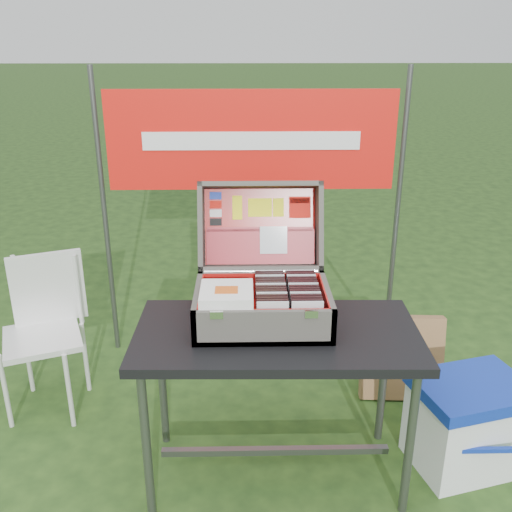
{
  "coord_description": "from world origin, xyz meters",
  "views": [
    {
      "loc": [
        -0.04,
        -2.07,
        1.84
      ],
      "look_at": [
        0.01,
        0.1,
        1.0
      ],
      "focal_mm": 40.0,
      "sensor_mm": 36.0,
      "label": 1
    }
  ],
  "objects_px": {
    "cardboard_box": "(401,358)",
    "table": "(276,405)",
    "cooler": "(467,424)",
    "chair": "(42,340)",
    "suitcase": "(262,262)"
  },
  "relations": [
    {
      "from": "suitcase",
      "to": "cardboard_box",
      "type": "bearing_deg",
      "value": 30.89
    },
    {
      "from": "cardboard_box",
      "to": "table",
      "type": "bearing_deg",
      "value": -136.77
    },
    {
      "from": "table",
      "to": "chair",
      "type": "height_order",
      "value": "chair"
    },
    {
      "from": "cooler",
      "to": "chair",
      "type": "distance_m",
      "value": 2.08
    },
    {
      "from": "cooler",
      "to": "suitcase",
      "type": "bearing_deg",
      "value": 160.1
    },
    {
      "from": "cooler",
      "to": "cardboard_box",
      "type": "height_order",
      "value": "cardboard_box"
    },
    {
      "from": "table",
      "to": "suitcase",
      "type": "xyz_separation_m",
      "value": [
        -0.06,
        0.13,
        0.61
      ]
    },
    {
      "from": "table",
      "to": "suitcase",
      "type": "bearing_deg",
      "value": 114.42
    },
    {
      "from": "suitcase",
      "to": "cardboard_box",
      "type": "relative_size",
      "value": 1.22
    },
    {
      "from": "suitcase",
      "to": "chair",
      "type": "height_order",
      "value": "suitcase"
    },
    {
      "from": "table",
      "to": "chair",
      "type": "distance_m",
      "value": 1.26
    },
    {
      "from": "table",
      "to": "cardboard_box",
      "type": "distance_m",
      "value": 0.93
    },
    {
      "from": "suitcase",
      "to": "cooler",
      "type": "bearing_deg",
      "value": -4.99
    },
    {
      "from": "table",
      "to": "suitcase",
      "type": "height_order",
      "value": "suitcase"
    },
    {
      "from": "cooler",
      "to": "chair",
      "type": "height_order",
      "value": "chair"
    }
  ]
}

